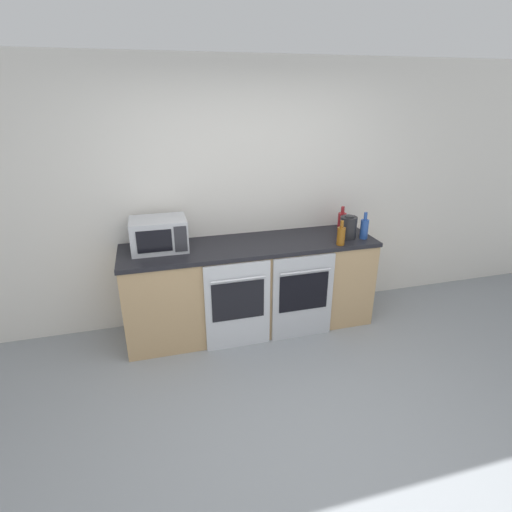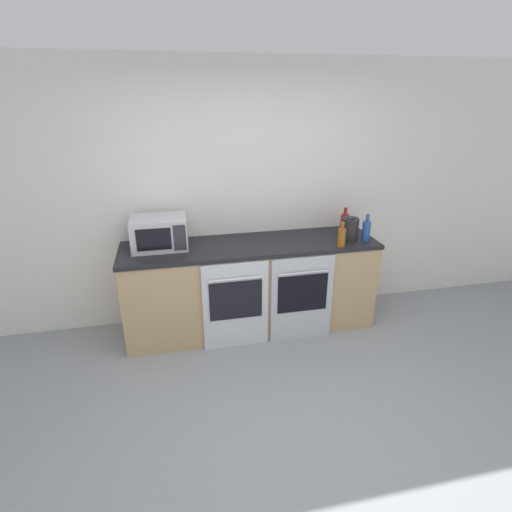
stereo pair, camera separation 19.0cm
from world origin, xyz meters
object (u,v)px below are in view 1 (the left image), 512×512
(microwave, at_px, (159,234))
(kettle, at_px, (348,227))
(oven_right, at_px, (303,297))
(bottle_red, at_px, (342,221))
(bottle_amber, at_px, (341,235))
(bottle_blue, at_px, (364,228))
(oven_left, at_px, (238,306))

(microwave, distance_m, kettle, 1.84)
(oven_right, bearing_deg, bottle_red, 38.91)
(bottle_red, xyz_separation_m, kettle, (-0.05, -0.25, 0.01))
(microwave, height_order, kettle, microwave)
(bottle_red, distance_m, bottle_amber, 0.46)
(oven_right, xyz_separation_m, bottle_blue, (0.70, 0.18, 0.58))
(oven_left, relative_size, microwave, 1.71)
(microwave, xyz_separation_m, kettle, (1.84, -0.17, -0.04))
(oven_left, xyz_separation_m, bottle_blue, (1.34, 0.18, 0.58))
(oven_left, xyz_separation_m, oven_right, (0.64, 0.00, 0.00))
(oven_left, bearing_deg, bottle_blue, 7.83)
(oven_right, xyz_separation_m, bottle_red, (0.61, 0.49, 0.57))
(bottle_blue, bearing_deg, bottle_red, 106.91)
(bottle_red, bearing_deg, oven_left, -158.62)
(microwave, relative_size, bottle_red, 1.99)
(oven_right, xyz_separation_m, microwave, (-1.28, 0.41, 0.62))
(bottle_amber, distance_m, kettle, 0.23)
(microwave, relative_size, bottle_blue, 1.89)
(oven_left, relative_size, bottle_blue, 3.23)
(bottle_red, height_order, bottle_amber, bottle_red)
(microwave, distance_m, bottle_red, 1.89)
(bottle_red, height_order, bottle_blue, bottle_blue)
(kettle, bearing_deg, oven_right, -156.18)
(oven_left, distance_m, kettle, 1.35)
(microwave, distance_m, bottle_blue, 2.00)
(oven_left, height_order, kettle, kettle)
(kettle, bearing_deg, bottle_red, 77.73)
(oven_left, relative_size, kettle, 3.77)
(oven_right, xyz_separation_m, kettle, (0.55, 0.24, 0.59))
(bottle_red, bearing_deg, bottle_amber, -117.37)
(oven_right, relative_size, bottle_amber, 3.61)
(oven_right, relative_size, microwave, 1.71)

